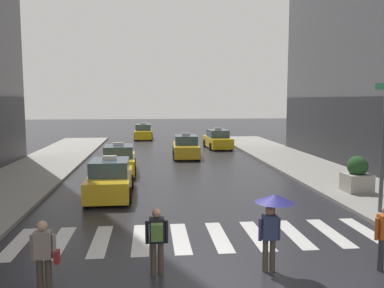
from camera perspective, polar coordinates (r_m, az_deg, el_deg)
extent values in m
plane|color=#26262B|center=(9.99, 3.32, -18.73)|extent=(160.00, 160.00, 0.00)
cube|color=silver|center=(13.24, -23.43, -12.81)|extent=(0.50, 2.80, 0.01)
cube|color=silver|center=(12.94, -18.22, -13.05)|extent=(0.50, 2.80, 0.01)
cube|color=silver|center=(12.74, -12.79, -13.20)|extent=(0.50, 2.80, 0.01)
cube|color=silver|center=(12.66, -7.24, -13.23)|extent=(0.50, 2.80, 0.01)
cube|color=silver|center=(12.68, -1.67, -13.13)|extent=(0.50, 2.80, 0.01)
cube|color=silver|center=(12.82, 3.82, -12.93)|extent=(0.50, 2.80, 0.01)
cube|color=silver|center=(13.07, 9.14, -12.61)|extent=(0.50, 2.80, 0.01)
cube|color=silver|center=(13.42, 14.21, -12.22)|extent=(0.50, 2.80, 0.01)
cube|color=silver|center=(13.87, 18.97, -11.76)|extent=(0.50, 2.80, 0.01)
cube|color=silver|center=(14.40, 23.39, -11.26)|extent=(0.50, 2.80, 0.01)
cylinder|color=#47474C|center=(15.98, 25.46, -0.32)|extent=(0.14, 0.14, 4.80)
cube|color=#196638|center=(16.03, 25.33, 7.41)|extent=(0.04, 0.84, 0.24)
cube|color=gold|center=(18.14, -11.49, -5.47)|extent=(1.84, 4.52, 0.84)
cube|color=#384C5B|center=(17.91, -11.57, -3.22)|extent=(1.62, 2.11, 0.64)
cube|color=silver|center=(17.85, -11.60, -1.92)|extent=(0.60, 0.25, 0.18)
cylinder|color=black|center=(19.60, -13.63, -5.34)|extent=(0.23, 0.66, 0.66)
cylinder|color=black|center=(19.45, -8.61, -5.32)|extent=(0.23, 0.66, 0.66)
cylinder|color=black|center=(16.98, -14.77, -7.16)|extent=(0.23, 0.66, 0.66)
cylinder|color=black|center=(16.82, -8.95, -7.16)|extent=(0.23, 0.66, 0.66)
cube|color=#F2EAB2|center=(20.42, -12.71, -4.07)|extent=(0.20, 0.04, 0.14)
cube|color=#F2EAB2|center=(20.32, -9.16, -4.05)|extent=(0.20, 0.04, 0.14)
cube|color=yellow|center=(23.59, -10.31, -2.73)|extent=(1.99, 4.57, 0.84)
cube|color=#384C5B|center=(23.39, -10.35, -0.98)|extent=(1.69, 2.17, 0.64)
cube|color=silver|center=(23.34, -10.37, 0.02)|extent=(0.61, 0.26, 0.18)
cylinder|color=black|center=(25.00, -12.16, -2.80)|extent=(0.25, 0.67, 0.66)
cylinder|color=black|center=(24.95, -8.23, -2.75)|extent=(0.25, 0.67, 0.66)
cylinder|color=black|center=(22.35, -12.61, -3.89)|extent=(0.25, 0.67, 0.66)
cylinder|color=black|center=(22.28, -8.21, -3.83)|extent=(0.25, 0.67, 0.66)
cube|color=#F2EAB2|center=(25.86, -11.54, -1.88)|extent=(0.20, 0.05, 0.14)
cube|color=#F2EAB2|center=(25.82, -8.75, -1.84)|extent=(0.20, 0.05, 0.14)
cube|color=gold|center=(29.63, -0.87, -0.80)|extent=(1.99, 4.57, 0.84)
cube|color=#384C5B|center=(29.45, -0.86, 0.60)|extent=(1.69, 2.17, 0.64)
cube|color=silver|center=(29.41, -0.86, 1.40)|extent=(0.61, 0.26, 0.18)
cylinder|color=black|center=(30.97, -2.56, -0.93)|extent=(0.25, 0.67, 0.66)
cylinder|color=black|center=(31.05, 0.59, -0.91)|extent=(0.25, 0.67, 0.66)
cylinder|color=black|center=(28.30, -2.47, -1.62)|extent=(0.25, 0.67, 0.66)
cylinder|color=black|center=(28.38, 0.99, -1.59)|extent=(0.25, 0.67, 0.66)
cube|color=#F2EAB2|center=(31.86, -2.19, -0.23)|extent=(0.20, 0.05, 0.14)
cube|color=#F2EAB2|center=(31.91, 0.07, -0.22)|extent=(0.20, 0.05, 0.14)
cube|color=yellow|center=(35.17, 3.62, 0.31)|extent=(2.06, 4.60, 0.84)
cube|color=#384C5B|center=(35.00, 3.67, 1.50)|extent=(1.72, 2.19, 0.64)
cube|color=silver|center=(34.97, 3.67, 2.17)|extent=(0.61, 0.28, 0.18)
cylinder|color=black|center=(36.33, 1.83, 0.14)|extent=(0.26, 0.67, 0.66)
cylinder|color=black|center=(36.70, 4.45, 0.19)|extent=(0.26, 0.67, 0.66)
cylinder|color=black|center=(33.70, 2.72, -0.34)|extent=(0.26, 0.67, 0.66)
cylinder|color=black|center=(34.10, 5.53, -0.29)|extent=(0.26, 0.67, 0.66)
cube|color=#F2EAB2|center=(37.24, 1.90, 0.72)|extent=(0.20, 0.05, 0.14)
cube|color=#F2EAB2|center=(37.51, 3.79, 0.75)|extent=(0.20, 0.05, 0.14)
cube|color=yellow|center=(43.50, -6.90, 1.42)|extent=(1.81, 4.50, 0.84)
cube|color=#384C5B|center=(43.34, -6.92, 2.39)|extent=(1.61, 2.10, 0.64)
cube|color=silver|center=(43.32, -6.92, 2.93)|extent=(0.60, 0.24, 0.18)
cylinder|color=black|center=(44.88, -7.97, 1.26)|extent=(0.22, 0.66, 0.66)
cylinder|color=black|center=(44.86, -5.78, 1.29)|extent=(0.22, 0.66, 0.66)
cylinder|color=black|center=(42.19, -8.08, 0.94)|extent=(0.22, 0.66, 0.66)
cylinder|color=black|center=(42.17, -5.76, 0.97)|extent=(0.22, 0.66, 0.66)
cube|color=#F2EAB2|center=(45.77, -7.65, 1.70)|extent=(0.20, 0.04, 0.14)
cube|color=#F2EAB2|center=(45.75, -6.07, 1.72)|extent=(0.20, 0.04, 0.14)
cylinder|color=#473D33|center=(10.42, 10.34, -15.27)|extent=(0.14, 0.14, 0.82)
cylinder|color=#473D33|center=(10.47, 11.32, -15.19)|extent=(0.14, 0.14, 0.82)
cube|color=#2D3856|center=(10.21, 10.91, -11.52)|extent=(0.36, 0.24, 0.60)
sphere|color=#9E7051|center=(10.09, 10.96, -9.24)|extent=(0.22, 0.22, 0.22)
cylinder|color=#2D3856|center=(10.16, 9.64, -11.87)|extent=(0.09, 0.09, 0.55)
cylinder|color=#2D3856|center=(10.29, 12.16, -11.69)|extent=(0.09, 0.09, 0.55)
cylinder|color=#4C4C4C|center=(10.15, 11.61, -9.86)|extent=(0.02, 0.02, 1.00)
cone|color=navy|center=(10.05, 11.66, -7.55)|extent=(0.96, 0.96, 0.20)
cylinder|color=#473D33|center=(10.11, -5.50, -15.88)|extent=(0.14, 0.14, 0.82)
cylinder|color=#473D33|center=(10.11, -4.44, -15.86)|extent=(0.14, 0.14, 0.82)
cube|color=black|center=(9.87, -5.01, -12.05)|extent=(0.36, 0.24, 0.60)
sphere|color=#9E7051|center=(9.74, -5.04, -9.71)|extent=(0.22, 0.22, 0.22)
cylinder|color=black|center=(9.88, -6.38, -12.34)|extent=(0.09, 0.09, 0.55)
cylinder|color=black|center=(9.89, -3.65, -12.30)|extent=(0.09, 0.09, 0.55)
cube|color=#4C7233|center=(9.65, -4.99, -12.35)|extent=(0.28, 0.18, 0.40)
cylinder|color=#473D33|center=(9.75, -20.72, -17.14)|extent=(0.14, 0.14, 0.82)
cylinder|color=#473D33|center=(9.71, -19.64, -17.20)|extent=(0.14, 0.14, 0.82)
cube|color=gray|center=(9.47, -20.35, -13.22)|extent=(0.36, 0.24, 0.60)
sphere|color=tan|center=(9.35, -20.45, -10.79)|extent=(0.22, 0.22, 0.22)
cylinder|color=gray|center=(9.55, -21.71, -13.44)|extent=(0.09, 0.09, 0.55)
cylinder|color=gray|center=(9.44, -18.95, -13.57)|extent=(0.09, 0.09, 0.55)
cube|color=maroon|center=(9.51, -18.59, -14.89)|extent=(0.10, 0.20, 0.28)
cylinder|color=#333338|center=(11.32, 25.15, -14.00)|extent=(0.14, 0.14, 0.82)
cylinder|color=#BF5119|center=(11.04, 24.68, -10.88)|extent=(0.09, 0.09, 0.55)
cube|color=#A8A399|center=(19.40, 22.29, -5.09)|extent=(1.10, 1.10, 0.80)
sphere|color=#234C23|center=(19.27, 22.38, -2.90)|extent=(0.90, 0.90, 0.90)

